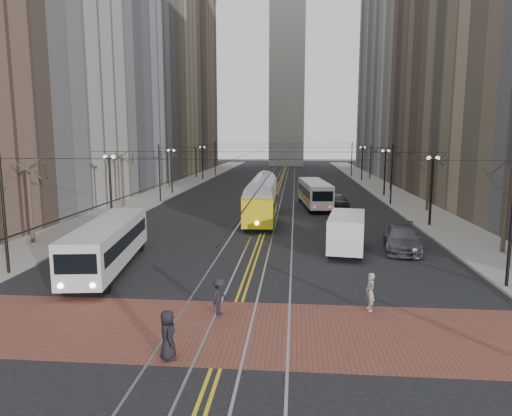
% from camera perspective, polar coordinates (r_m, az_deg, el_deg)
% --- Properties ---
extents(ground, '(260.00, 260.00, 0.00)m').
position_cam_1_polar(ground, '(21.98, -1.84, -10.80)').
color(ground, black).
rests_on(ground, ground).
extents(sidewalk_left, '(5.00, 140.00, 0.15)m').
position_cam_1_polar(sidewalk_left, '(68.24, -9.92, 2.54)').
color(sidewalk_left, gray).
rests_on(sidewalk_left, ground).
extents(sidewalk_right, '(5.00, 140.00, 0.15)m').
position_cam_1_polar(sidewalk_right, '(67.14, 15.69, 2.24)').
color(sidewalk_right, gray).
rests_on(sidewalk_right, ground).
extents(crosswalk_band, '(25.00, 6.00, 0.01)m').
position_cam_1_polar(crosswalk_band, '(18.29, -3.37, -14.96)').
color(crosswalk_band, brown).
rests_on(crosswalk_band, ground).
extents(streetcar_rails, '(4.80, 130.00, 0.02)m').
position_cam_1_polar(streetcar_rails, '(66.02, 2.78, 2.39)').
color(streetcar_rails, gray).
rests_on(streetcar_rails, ground).
extents(centre_lines, '(0.42, 130.00, 0.01)m').
position_cam_1_polar(centre_lines, '(66.02, 2.78, 2.39)').
color(centre_lines, gold).
rests_on(centre_lines, ground).
extents(building_left_mid, '(16.00, 20.00, 34.00)m').
position_cam_1_polar(building_left_mid, '(72.84, -18.42, 15.97)').
color(building_left_mid, slate).
rests_on(building_left_mid, ground).
extents(building_left_midfar, '(20.00, 20.00, 52.00)m').
position_cam_1_polar(building_left_midfar, '(93.48, -14.77, 20.03)').
color(building_left_midfar, gray).
rests_on(building_left_midfar, ground).
extents(building_left_far, '(16.00, 20.00, 40.00)m').
position_cam_1_polar(building_left_far, '(110.89, -10.05, 15.22)').
color(building_left_far, brown).
rests_on(building_left_far, ground).
extents(building_right_mid, '(16.00, 20.00, 34.00)m').
position_cam_1_polar(building_right_mid, '(71.08, 24.80, 15.81)').
color(building_right_mid, brown).
rests_on(building_right_mid, ground).
extents(building_right_midfar, '(20.00, 20.00, 52.00)m').
position_cam_1_polar(building_right_midfar, '(92.01, 22.00, 19.88)').
color(building_right_midfar, '#9D9B93').
rests_on(building_right_midfar, ground).
extents(building_right_far, '(16.00, 20.00, 40.00)m').
position_cam_1_polar(building_right_far, '(109.75, 17.65, 15.01)').
color(building_right_far, slate).
rests_on(building_right_far, ground).
extents(clock_tower, '(12.00, 12.00, 66.00)m').
position_cam_1_polar(clock_tower, '(125.87, 3.99, 21.92)').
color(clock_tower, '#B2AFA5').
rests_on(clock_tower, ground).
extents(lamp_posts, '(27.60, 57.20, 5.60)m').
position_cam_1_polar(lamp_posts, '(49.58, 2.07, 3.51)').
color(lamp_posts, black).
rests_on(lamp_posts, ground).
extents(street_trees, '(31.68, 53.28, 5.60)m').
position_cam_1_polar(street_trees, '(56.05, 2.41, 4.12)').
color(street_trees, '#382D23').
rests_on(street_trees, ground).
extents(trolley_wires, '(25.96, 120.00, 6.60)m').
position_cam_1_polar(trolley_wires, '(55.56, 2.40, 5.09)').
color(trolley_wires, black).
rests_on(trolley_wires, ground).
extents(transit_bus, '(3.64, 10.90, 2.67)m').
position_cam_1_polar(transit_bus, '(27.06, -17.96, -4.52)').
color(transit_bus, '#B9B9B9').
rests_on(transit_bus, ground).
extents(streetcar, '(2.62, 13.16, 3.10)m').
position_cam_1_polar(streetcar, '(41.25, 0.77, 0.69)').
color(streetcar, gold).
rests_on(streetcar, ground).
extents(rear_bus, '(3.39, 10.77, 2.76)m').
position_cam_1_polar(rear_bus, '(48.97, 7.32, 1.71)').
color(rear_bus, silver).
rests_on(rear_bus, ground).
extents(cargo_van, '(2.95, 5.85, 2.47)m').
position_cam_1_polar(cargo_van, '(29.99, 11.25, -3.17)').
color(cargo_van, silver).
rests_on(cargo_van, ground).
extents(sedan_grey, '(2.21, 4.14, 1.34)m').
position_cam_1_polar(sedan_grey, '(50.10, 10.32, 0.98)').
color(sedan_grey, '#414449').
rests_on(sedan_grey, ground).
extents(sedan_parked, '(2.96, 5.71, 1.58)m').
position_cam_1_polar(sedan_parked, '(31.52, 17.75, -3.67)').
color(sedan_parked, '#44464C').
rests_on(sedan_parked, ground).
extents(pedestrian_a, '(0.84, 0.98, 1.70)m').
position_cam_1_polar(pedestrian_a, '(16.05, -10.98, -15.31)').
color(pedestrian_a, black).
rests_on(pedestrian_a, crosswalk_band).
extents(pedestrian_b, '(0.52, 0.68, 1.66)m').
position_cam_1_polar(pedestrian_b, '(20.41, 14.06, -10.14)').
color(pedestrian_b, gray).
rests_on(pedestrian_b, crosswalk_band).
extents(pedestrian_d, '(0.91, 1.16, 1.58)m').
position_cam_1_polar(pedestrian_d, '(19.40, -4.59, -11.01)').
color(pedestrian_d, black).
rests_on(pedestrian_d, crosswalk_band).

